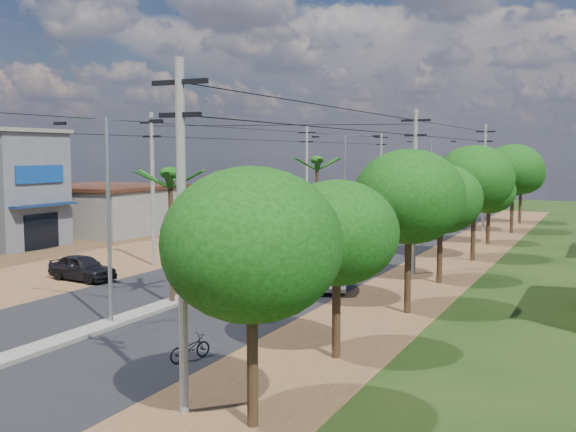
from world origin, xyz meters
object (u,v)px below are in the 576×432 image
Objects in this scene: car_white_far at (287,231)px; moto_rider_east at (190,349)px; car_silver_mid at (331,276)px; car_parked_dark at (82,268)px.

car_white_far reaches higher than moto_rider_east.
moto_rider_east is (10.20, -28.21, -0.33)m from car_white_far.
car_parked_dark is at bearing -6.05° from car_silver_mid.
car_white_far reaches higher than car_silver_mid.
car_white_far is 30.00m from moto_rider_east.
car_silver_mid is 13.00m from car_parked_dark.
car_white_far is 3.30× the size of moto_rider_east.
moto_rider_east is at bearing -118.66° from car_parked_dark.
car_silver_mid is 2.66× the size of moto_rider_east.
car_silver_mid is at bearing -67.71° from car_parked_dark.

